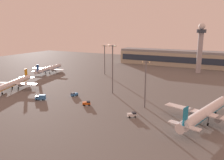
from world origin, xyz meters
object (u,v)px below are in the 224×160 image
(baggage_tractor, at_px, (132,115))
(control_tower, at_px, (200,45))
(apron_light_east, at_px, (145,81))
(apron_light_west, at_px, (105,58))
(catering_truck, at_px, (41,97))
(apron_light_central, at_px, (113,67))
(cargo_loader, at_px, (87,103))
(airplane_taxiway_distant, at_px, (205,113))
(maintenance_van, at_px, (74,94))
(airplane_near_gate, at_px, (13,83))
(airplane_far_stand, at_px, (49,69))

(baggage_tractor, bearing_deg, control_tower, 135.03)
(apron_light_east, relative_size, apron_light_west, 0.95)
(catering_truck, bearing_deg, apron_light_west, -22.05)
(apron_light_central, bearing_deg, catering_truck, -134.03)
(apron_light_east, bearing_deg, cargo_loader, -158.56)
(apron_light_west, bearing_deg, apron_light_east, -47.50)
(control_tower, relative_size, catering_truck, 7.15)
(airplane_taxiway_distant, bearing_deg, apron_light_central, 174.51)
(maintenance_van, xyz_separation_m, catering_truck, (-12.38, -14.71, 0.40))
(airplane_near_gate, height_order, airplane_taxiway_distant, airplane_taxiway_distant)
(apron_light_west, bearing_deg, airplane_taxiway_distant, -38.87)
(catering_truck, bearing_deg, maintenance_van, -64.43)
(airplane_taxiway_distant, bearing_deg, baggage_tractor, -148.02)
(airplane_far_stand, relative_size, apron_light_west, 1.54)
(airplane_far_stand, xyz_separation_m, catering_truck, (50.96, -62.35, -2.21))
(maintenance_van, bearing_deg, control_tower, -94.35)
(airplane_near_gate, distance_m, baggage_tractor, 88.69)
(maintenance_van, height_order, cargo_loader, same)
(airplane_near_gate, xyz_separation_m, airplane_taxiway_distant, (118.25, -0.25, 0.43))
(catering_truck, bearing_deg, apron_light_east, -99.10)
(control_tower, height_order, cargo_loader, control_tower)
(apron_light_central, bearing_deg, airplane_near_gate, -160.74)
(baggage_tractor, bearing_deg, apron_light_west, 177.28)
(airplane_near_gate, height_order, cargo_loader, airplane_near_gate)
(cargo_loader, height_order, catering_truck, catering_truck)
(baggage_tractor, relative_size, catering_truck, 0.73)
(airplane_far_stand, bearing_deg, cargo_loader, -46.21)
(catering_truck, distance_m, apron_light_central, 45.51)
(airplane_far_stand, distance_m, apron_light_west, 52.09)
(airplane_far_stand, relative_size, catering_truck, 6.36)
(maintenance_van, bearing_deg, apron_light_central, -114.48)
(airplane_near_gate, bearing_deg, apron_light_east, 165.85)
(airplane_taxiway_distant, distance_m, apron_light_east, 31.43)
(airplane_near_gate, height_order, catering_truck, airplane_near_gate)
(control_tower, relative_size, airplane_far_stand, 1.12)
(apron_light_east, bearing_deg, maintenance_van, -179.18)
(maintenance_van, height_order, catering_truck, catering_truck)
(maintenance_van, bearing_deg, baggage_tractor, -175.85)
(catering_truck, distance_m, apron_light_west, 81.33)
(airplane_far_stand, relative_size, apron_light_east, 1.62)
(maintenance_van, bearing_deg, apron_light_west, -53.86)
(control_tower, relative_size, airplane_taxiway_distant, 0.96)
(control_tower, height_order, baggage_tractor, control_tower)
(catering_truck, bearing_deg, control_tower, -53.19)
(cargo_loader, relative_size, catering_truck, 0.74)
(apron_light_west, bearing_deg, catering_truck, -87.70)
(airplane_taxiway_distant, height_order, apron_light_west, apron_light_west)
(control_tower, bearing_deg, apron_light_east, -96.42)
(airplane_taxiway_distant, relative_size, maintenance_van, 9.95)
(airplane_near_gate, bearing_deg, baggage_tractor, 156.09)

